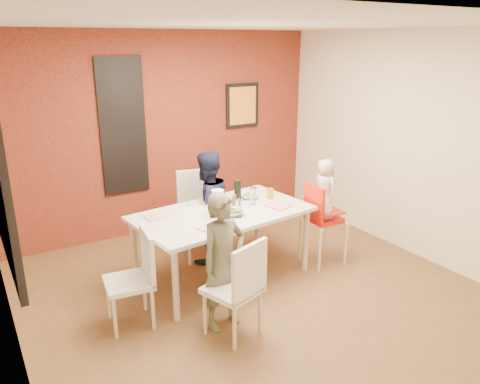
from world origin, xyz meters
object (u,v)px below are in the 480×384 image
child_near (223,262)px  chair_far (199,209)px  paper_towel_roll (218,203)px  chair_left (137,273)px  dining_table (223,217)px  toddler (325,189)px  child_far (207,208)px  chair_near (240,285)px  wine_bottle (238,193)px  high_chair (321,216)px

child_near → chair_far: bearing=61.9°
child_near → paper_towel_roll: child_near is taller
chair_left → chair_far: bearing=139.7°
chair_far → paper_towel_roll: (-0.18, -0.82, 0.34)m
dining_table → toddler: (1.18, -0.30, 0.22)m
chair_left → toddler: toddler is taller
child_far → dining_table: bearing=72.7°
dining_table → chair_near: size_ratio=2.13×
wine_bottle → high_chair: bearing=-23.5°
chair_left → child_near: size_ratio=0.70×
chair_far → child_near: 1.62m
high_chair → wine_bottle: wine_bottle is taller
child_far → toddler: bearing=134.5°
chair_left → child_far: (1.16, 0.82, 0.17)m
chair_near → dining_table: bearing=-130.2°
wine_bottle → paper_towel_roll: 0.42m
chair_left → high_chair: bearing=99.1°
dining_table → chair_far: bearing=84.8°
child_far → child_near: bearing=56.9°
paper_towel_roll → chair_near: bearing=-108.2°
child_far → wine_bottle: child_far is taller
chair_far → high_chair: chair_far is taller
chair_far → dining_table: bearing=-82.2°
child_far → wine_bottle: size_ratio=4.62×
wine_bottle → dining_table: bearing=-159.0°
child_near → toddler: child_near is taller
chair_left → child_near: 0.82m
dining_table → child_near: child_near is taller
chair_far → chair_left: chair_far is taller
dining_table → chair_left: chair_left is taller
chair_near → child_far: size_ratio=0.69×
paper_towel_roll → toddler: bearing=-8.4°
high_chair → toddler: bearing=-91.9°
chair_far → high_chair: bearing=-29.7°
dining_table → wine_bottle: bearing=21.0°
child_far → toddler: size_ratio=1.95×
chair_left → paper_towel_roll: paper_towel_roll is taller
chair_near → chair_far: bearing=-123.8°
chair_near → wine_bottle: wine_bottle is taller
wine_bottle → paper_towel_roll: bearing=-150.9°
high_chair → child_far: (-1.11, 0.75, 0.08)m
child_far → toddler: child_far is taller
paper_towel_roll → chair_left: bearing=-165.5°
chair_far → chair_left: 1.60m
child_far → wine_bottle: (0.21, -0.36, 0.25)m
chair_near → toddler: size_ratio=1.34×
child_near → chair_near: bearing=-93.2°
chair_near → wine_bottle: 1.40m
chair_left → paper_towel_roll: bearing=111.8°
paper_towel_roll → chair_far: bearing=77.8°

